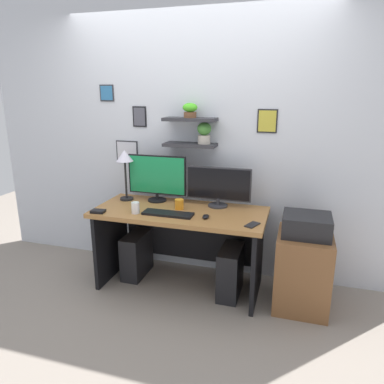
% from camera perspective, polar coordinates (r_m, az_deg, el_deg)
% --- Properties ---
extents(ground_plane, '(8.00, 8.00, 0.00)m').
position_cam_1_polar(ground_plane, '(3.52, -1.85, -14.55)').
color(ground_plane, gray).
extents(back_wall_assembly, '(4.40, 0.24, 2.70)m').
position_cam_1_polar(back_wall_assembly, '(3.48, 0.25, 8.76)').
color(back_wall_assembly, silver).
rests_on(back_wall_assembly, ground).
extents(desk, '(1.54, 0.68, 0.75)m').
position_cam_1_polar(desk, '(3.33, -1.64, -6.11)').
color(desk, '#9E6B38').
rests_on(desk, ground).
extents(monitor_left, '(0.58, 0.18, 0.44)m').
position_cam_1_polar(monitor_left, '(3.44, -5.60, 2.38)').
color(monitor_left, black).
rests_on(monitor_left, desk).
extents(monitor_right, '(0.60, 0.18, 0.37)m').
position_cam_1_polar(monitor_right, '(3.28, 4.22, 0.98)').
color(monitor_right, '#2D2D33').
rests_on(monitor_right, desk).
extents(keyboard, '(0.44, 0.14, 0.02)m').
position_cam_1_polar(keyboard, '(3.10, -3.86, -3.46)').
color(keyboard, black).
rests_on(keyboard, desk).
extents(computer_mouse, '(0.06, 0.09, 0.03)m').
position_cam_1_polar(computer_mouse, '(3.00, 2.20, -3.93)').
color(computer_mouse, black).
rests_on(computer_mouse, desk).
extents(desk_lamp, '(0.16, 0.16, 0.49)m').
position_cam_1_polar(desk_lamp, '(3.49, -10.64, 4.83)').
color(desk_lamp, black).
rests_on(desk_lamp, desk).
extents(cell_phone, '(0.12, 0.16, 0.01)m').
position_cam_1_polar(cell_phone, '(2.89, 9.57, -5.16)').
color(cell_phone, black).
rests_on(cell_phone, desk).
extents(coffee_mug, '(0.08, 0.08, 0.09)m').
position_cam_1_polar(coffee_mug, '(3.23, -2.04, -1.95)').
color(coffee_mug, orange).
rests_on(coffee_mug, desk).
extents(pen_cup, '(0.07, 0.07, 0.10)m').
position_cam_1_polar(pen_cup, '(3.15, -8.99, -2.49)').
color(pen_cup, white).
rests_on(pen_cup, desk).
extents(scissors_tray, '(0.13, 0.09, 0.02)m').
position_cam_1_polar(scissors_tray, '(3.25, -14.73, -2.99)').
color(scissors_tray, black).
rests_on(scissors_tray, desk).
extents(drawer_cabinet, '(0.44, 0.50, 0.65)m').
position_cam_1_polar(drawer_cabinet, '(3.22, 17.16, -11.85)').
color(drawer_cabinet, brown).
rests_on(drawer_cabinet, ground).
extents(printer, '(0.38, 0.34, 0.17)m').
position_cam_1_polar(printer, '(3.05, 17.77, -5.02)').
color(printer, black).
rests_on(printer, drawer_cabinet).
extents(computer_tower_left, '(0.18, 0.40, 0.43)m').
position_cam_1_polar(computer_tower_left, '(3.65, -8.78, -9.79)').
color(computer_tower_left, black).
rests_on(computer_tower_left, ground).
extents(computer_tower_right, '(0.18, 0.40, 0.45)m').
position_cam_1_polar(computer_tower_right, '(3.30, 6.14, -12.48)').
color(computer_tower_right, black).
rests_on(computer_tower_right, ground).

